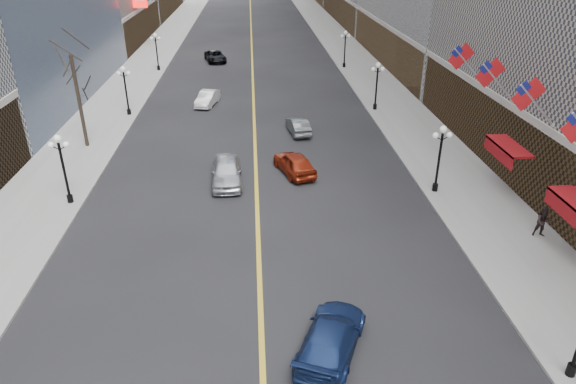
{
  "coord_description": "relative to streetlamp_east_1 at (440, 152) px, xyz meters",
  "views": [
    {
      "loc": [
        -0.04,
        0.28,
        15.27
      ],
      "look_at": [
        1.13,
        17.12,
        6.83
      ],
      "focal_mm": 32.0,
      "sensor_mm": 36.0,
      "label": 1
    }
  ],
  "objects": [
    {
      "name": "sidewalk_east",
      "position": [
        2.2,
        40.0,
        -2.83
      ],
      "size": [
        6.0,
        230.0,
        0.15
      ],
      "primitive_type": "cube",
      "color": "gray",
      "rests_on": "ground"
    },
    {
      "name": "sidewalk_west",
      "position": [
        -25.8,
        40.0,
        -2.83
      ],
      "size": [
        6.0,
        230.0,
        0.15
      ],
      "primitive_type": "cube",
      "color": "gray",
      "rests_on": "ground"
    },
    {
      "name": "lane_line",
      "position": [
        -11.8,
        50.0,
        -2.89
      ],
      "size": [
        0.25,
        200.0,
        0.02
      ],
      "primitive_type": "cube",
      "color": "gold",
      "rests_on": "ground"
    },
    {
      "name": "streetlamp_east_1",
      "position": [
        0.0,
        0.0,
        0.0
      ],
      "size": [
        1.26,
        0.44,
        4.52
      ],
      "color": "black",
      "rests_on": "sidewalk_east"
    },
    {
      "name": "streetlamp_east_2",
      "position": [
        0.0,
        18.0,
        0.0
      ],
      "size": [
        1.26,
        0.44,
        4.52
      ],
      "color": "black",
      "rests_on": "sidewalk_east"
    },
    {
      "name": "streetlamp_east_3",
      "position": [
        0.0,
        36.0,
        0.0
      ],
      "size": [
        1.26,
        0.44,
        4.52
      ],
      "color": "black",
      "rests_on": "sidewalk_east"
    },
    {
      "name": "streetlamp_west_1",
      "position": [
        -23.6,
        0.0,
        0.0
      ],
      "size": [
        1.26,
        0.44,
        4.52
      ],
      "color": "black",
      "rests_on": "sidewalk_west"
    },
    {
      "name": "streetlamp_west_2",
      "position": [
        -23.6,
        18.0,
        0.0
      ],
      "size": [
        1.26,
        0.44,
        4.52
      ],
      "color": "black",
      "rests_on": "sidewalk_west"
    },
    {
      "name": "streetlamp_west_3",
      "position": [
        -23.6,
        36.0,
        0.0
      ],
      "size": [
        1.26,
        0.44,
        4.52
      ],
      "color": "black",
      "rests_on": "sidewalk_west"
    },
    {
      "name": "flag_3",
      "position": [
        3.51,
        -3.0,
        4.39
      ],
      "size": [
        2.87,
        0.12,
        2.87
      ],
      "color": "#B2B2B7",
      "rests_on": "ground"
    },
    {
      "name": "flag_4",
      "position": [
        3.51,
        2.0,
        4.39
      ],
      "size": [
        2.87,
        0.12,
        2.87
      ],
      "color": "#B2B2B7",
      "rests_on": "ground"
    },
    {
      "name": "flag_5",
      "position": [
        3.51,
        7.0,
        4.39
      ],
      "size": [
        2.87,
        0.12,
        2.87
      ],
      "color": "#B2B2B7",
      "rests_on": "ground"
    },
    {
      "name": "awning_c",
      "position": [
        4.3,
        -0.0,
        0.18
      ],
      "size": [
        1.4,
        4.0,
        0.93
      ],
      "color": "maroon",
      "rests_on": "ground"
    },
    {
      "name": "tree_west_far",
      "position": [
        -25.3,
        10.0,
        3.34
      ],
      "size": [
        3.6,
        3.6,
        7.92
      ],
      "color": "#2D231C",
      "rests_on": "sidewalk_west"
    },
    {
      "name": "car_nb_near",
      "position": [
        -13.8,
        2.49,
        -2.04
      ],
      "size": [
        2.21,
        5.13,
        1.72
      ],
      "primitive_type": "imported",
      "rotation": [
        0.0,
        0.0,
        0.04
      ],
      "color": "#AFB1B7",
      "rests_on": "ground"
    },
    {
      "name": "car_nb_mid",
      "position": [
        -16.41,
        20.94,
        -2.19
      ],
      "size": [
        2.44,
        4.54,
        1.42
      ],
      "primitive_type": "imported",
      "rotation": [
        0.0,
        0.0,
        -0.23
      ],
      "color": "silver",
      "rests_on": "ground"
    },
    {
      "name": "car_nb_far",
      "position": [
        -16.75,
        41.0,
        -2.19
      ],
      "size": [
        3.51,
        5.53,
        1.42
      ],
      "primitive_type": "imported",
      "rotation": [
        0.0,
        0.0,
        0.24
      ],
      "color": "black",
      "rests_on": "ground"
    },
    {
      "name": "car_sb_near",
      "position": [
        -9.0,
        -14.01,
        -2.15
      ],
      "size": [
        3.96,
        5.58,
        1.5
      ],
      "primitive_type": "imported",
      "rotation": [
        0.0,
        0.0,
        2.74
      ],
      "color": "navy",
      "rests_on": "ground"
    },
    {
      "name": "car_sb_mid",
      "position": [
        -9.04,
        3.79,
        -2.12
      ],
      "size": [
        3.2,
        4.96,
        1.57
      ],
      "primitive_type": "imported",
      "rotation": [
        0.0,
        0.0,
        3.46
      ],
      "color": "maroon",
      "rests_on": "ground"
    },
    {
      "name": "car_sb_far",
      "position": [
        -8.04,
        12.1,
        -2.22
      ],
      "size": [
        2.0,
        4.3,
        1.36
      ],
      "primitive_type": "imported",
      "rotation": [
        0.0,
        0.0,
        3.28
      ],
      "color": "#4D5255",
      "rests_on": "ground"
    },
    {
      "name": "ped_east_walk",
      "position": [
        4.05,
        -6.05,
        -1.85
      ],
      "size": [
        0.96,
        0.65,
        1.8
      ],
      "primitive_type": "imported",
      "rotation": [
        0.0,
        0.0,
        -0.21
      ],
      "color": "black",
      "rests_on": "sidewalk_east"
    }
  ]
}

